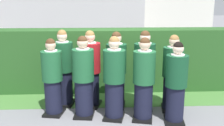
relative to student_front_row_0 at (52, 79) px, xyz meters
name	(u,v)px	position (x,y,z in m)	size (l,w,h in m)	color
ground_plane	(113,118)	(1.19, -0.24, -0.74)	(60.00, 60.00, 0.00)	slate
student_front_row_0	(52,79)	(0.00, 0.00, 0.00)	(0.44, 0.50, 1.56)	black
student_front_row_1	(83,79)	(0.62, -0.12, 0.03)	(0.43, 0.50, 1.63)	black
student_front_row_2	(114,80)	(1.22, -0.24, 0.03)	(0.47, 0.56, 1.63)	black
student_front_row_3	(144,81)	(1.78, -0.32, 0.03)	(0.47, 0.55, 1.62)	black
student_front_row_4	(176,85)	(2.36, -0.47, 0.00)	(0.42, 0.49, 1.56)	black
student_rear_row_0	(64,70)	(0.16, 0.51, 0.05)	(0.46, 0.54, 1.67)	black
student_in_red_blazer	(91,71)	(0.75, 0.41, 0.05)	(0.48, 0.57, 1.66)	black
student_rear_row_2	(116,72)	(1.30, 0.33, 0.04)	(0.45, 0.52, 1.65)	black
student_rear_row_3	(144,72)	(1.88, 0.21, 0.06)	(0.46, 0.53, 1.68)	black
student_rear_row_4	(172,75)	(2.45, 0.10, 0.02)	(0.44, 0.51, 1.61)	black
hedge	(109,60)	(1.19, 1.50, 0.04)	(8.61, 0.70, 1.56)	#285623
lawn_strip	(111,100)	(1.19, 0.70, -0.74)	(8.61, 0.90, 0.01)	#477A38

